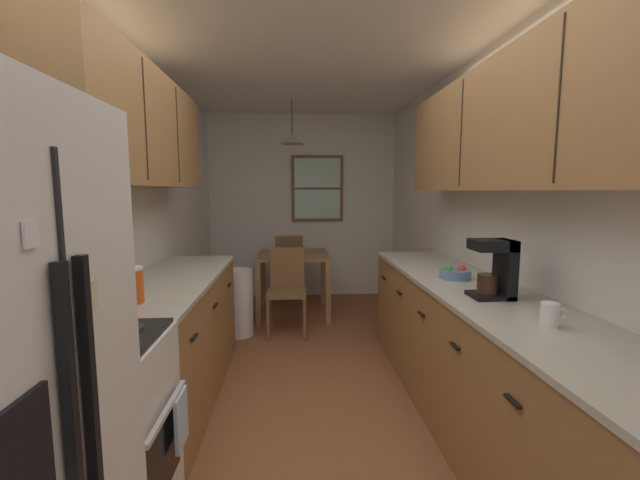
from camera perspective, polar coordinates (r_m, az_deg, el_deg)
ground_plane at (r=3.46m, az=-1.18°, el=-18.70°), size 12.00×12.00×0.00m
wall_left at (r=3.35m, az=-25.02°, el=2.49°), size 0.10×9.00×2.55m
wall_right at (r=3.46m, az=21.70°, el=2.77°), size 0.10×9.00×2.55m
wall_back at (r=5.77m, az=-2.48°, el=4.73°), size 4.40×0.10×2.55m
ceiling_slab at (r=3.31m, az=-1.31°, el=26.25°), size 4.40×9.00×0.08m
stove_range at (r=2.04m, az=-30.75°, el=-24.20°), size 0.66×0.60×1.10m
microwave_over_range at (r=1.83m, az=-36.31°, el=10.74°), size 0.39×0.57×0.31m
counter_left at (r=3.11m, az=-20.16°, el=-13.15°), size 0.64×1.91×0.90m
upper_cabinets_left at (r=2.95m, az=-24.33°, el=14.16°), size 0.33×1.99×0.74m
counter_right at (r=2.71m, az=22.34°, el=-16.27°), size 0.64×3.33×0.90m
upper_cabinets_right at (r=2.56m, az=27.29°, el=14.74°), size 0.33×3.01×0.75m
dining_table at (r=4.89m, az=-3.82°, el=-3.30°), size 0.84×0.87×0.75m
dining_chair_near at (r=4.28m, az=-4.68°, el=-6.54°), size 0.41×0.41×0.90m
dining_chair_far at (r=5.55m, az=-4.50°, el=-3.44°), size 0.45×0.45×0.90m
pendant_light at (r=4.85m, az=-3.97°, el=13.98°), size 0.29×0.29×0.51m
back_window at (r=5.70m, az=-0.37°, el=7.27°), size 0.72×0.05×0.92m
trash_bin at (r=4.31m, az=-11.29°, el=-8.65°), size 0.28×0.28×0.70m
storage_canister at (r=2.39m, az=-24.95°, el=-5.79°), size 0.11×0.11×0.20m
dish_towel at (r=2.03m, az=-19.00°, el=-22.84°), size 0.02×0.16×0.24m
coffee_maker at (r=2.47m, az=23.69°, el=-3.57°), size 0.22×0.18×0.33m
mug_spare at (r=2.08m, az=29.73°, el=-9.14°), size 0.12×0.08×0.11m
fruit_bowl at (r=2.93m, az=18.51°, el=-4.45°), size 0.21×0.21×0.09m
table_serving_bowl at (r=4.87m, az=-4.45°, el=-1.55°), size 0.19×0.19×0.06m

